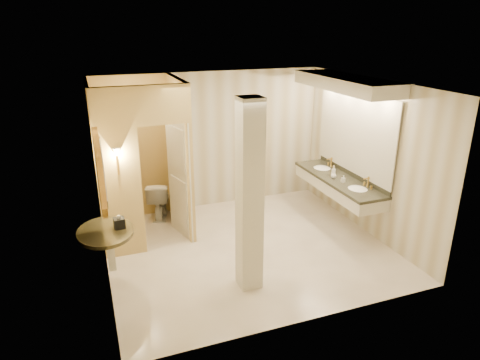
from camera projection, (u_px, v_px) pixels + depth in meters
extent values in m
plane|color=white|center=(248.00, 248.00, 7.18)|extent=(4.50, 4.50, 0.00)
plane|color=silver|center=(249.00, 85.00, 6.24)|extent=(4.50, 4.50, 0.00)
cube|color=beige|center=(211.00, 141.00, 8.47)|extent=(4.50, 0.02, 2.70)
cube|color=beige|center=(311.00, 225.00, 4.95)|extent=(4.50, 0.02, 2.70)
cube|color=beige|center=(98.00, 190.00, 5.98)|extent=(0.02, 4.00, 2.70)
cube|color=beige|center=(368.00, 157.00, 7.44)|extent=(0.02, 4.00, 2.70)
cube|color=#ECD87B|center=(180.00, 155.00, 7.55)|extent=(0.10, 1.50, 2.70)
cube|color=#ECD87B|center=(119.00, 176.00, 6.52)|extent=(0.65, 0.10, 2.70)
cube|color=#ECD87B|center=(162.00, 105.00, 6.40)|extent=(0.80, 0.10, 0.60)
cube|color=beige|center=(180.00, 179.00, 7.30)|extent=(0.25, 0.79, 2.10)
cylinder|color=gold|center=(118.00, 165.00, 6.39)|extent=(0.03, 0.03, 0.30)
cone|color=beige|center=(117.00, 152.00, 6.32)|extent=(0.14, 0.14, 0.14)
cube|color=beige|center=(338.00, 185.00, 7.91)|extent=(0.60, 2.20, 0.24)
cube|color=black|center=(339.00, 179.00, 7.87)|extent=(0.64, 2.24, 0.05)
cube|color=black|center=(352.00, 174.00, 7.93)|extent=(0.03, 2.20, 0.10)
ellipsoid|color=white|center=(357.00, 191.00, 7.35)|extent=(0.40, 0.44, 0.15)
cylinder|color=gold|center=(368.00, 183.00, 7.37)|extent=(0.03, 0.03, 0.22)
ellipsoid|color=white|center=(322.00, 170.00, 8.40)|extent=(0.40, 0.44, 0.15)
cylinder|color=gold|center=(331.00, 163.00, 8.42)|extent=(0.03, 0.03, 0.22)
cube|color=white|center=(356.00, 133.00, 7.66)|extent=(0.03, 2.20, 1.40)
cube|color=beige|center=(347.00, 83.00, 7.27)|extent=(0.75, 2.40, 0.22)
cylinder|color=black|center=(105.00, 232.00, 5.87)|extent=(0.95, 0.95, 0.05)
cube|color=beige|center=(111.00, 251.00, 5.99)|extent=(0.10, 0.10, 0.60)
cylinder|color=gold|center=(100.00, 174.00, 5.58)|extent=(0.07, 0.95, 0.95)
cylinder|color=white|center=(103.00, 173.00, 5.60)|extent=(0.02, 0.76, 0.76)
cube|color=beige|center=(250.00, 198.00, 5.72)|extent=(0.31, 0.31, 2.70)
cube|color=black|center=(119.00, 223.00, 5.92)|extent=(0.16, 0.16, 0.15)
imported|color=white|center=(159.00, 199.00, 8.21)|extent=(0.60, 0.81, 0.73)
imported|color=beige|center=(343.00, 179.00, 7.61)|extent=(0.06, 0.06, 0.13)
imported|color=silver|center=(334.00, 175.00, 7.81)|extent=(0.11, 0.11, 0.13)
imported|color=#C6B28C|center=(334.00, 172.00, 7.85)|extent=(0.11, 0.11, 0.21)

